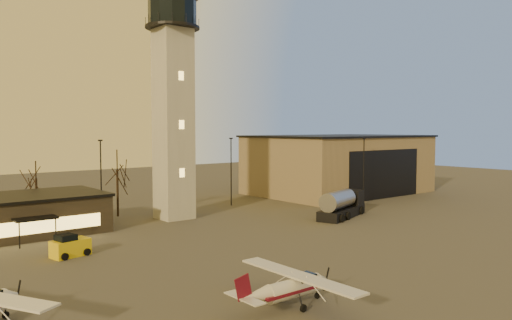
# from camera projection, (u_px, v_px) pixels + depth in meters

# --- Properties ---
(ground) EXTENTS (220.00, 220.00, 0.00)m
(ground) POSITION_uv_depth(u_px,v_px,m) (359.00, 269.00, 40.82)
(ground) COLOR #3B3836
(ground) RESTS_ON ground
(control_tower) EXTENTS (6.80, 6.80, 32.60)m
(control_tower) POSITION_uv_depth(u_px,v_px,m) (173.00, 90.00, 62.97)
(control_tower) COLOR #A29F9A
(control_tower) RESTS_ON ground
(hangar) EXTENTS (30.60, 20.60, 10.30)m
(hangar) POSITION_uv_depth(u_px,v_px,m) (339.00, 164.00, 89.48)
(hangar) COLOR #937B60
(hangar) RESTS_ON ground
(light_poles) EXTENTS (58.50, 12.25, 10.14)m
(light_poles) POSITION_uv_depth(u_px,v_px,m) (174.00, 176.00, 64.75)
(light_poles) COLOR black
(light_poles) RESTS_ON ground
(tree_row) EXTENTS (37.20, 9.20, 8.80)m
(tree_row) POSITION_uv_depth(u_px,v_px,m) (40.00, 173.00, 62.06)
(tree_row) COLOR black
(tree_row) RESTS_ON ground
(cessna_front) EXTENTS (8.20, 10.38, 2.87)m
(cessna_front) POSITION_uv_depth(u_px,v_px,m) (295.00, 291.00, 32.42)
(cessna_front) COLOR beige
(cessna_front) RESTS_ON ground
(fuel_truck) EXTENTS (10.06, 5.69, 3.59)m
(fuel_truck) POSITION_uv_depth(u_px,v_px,m) (342.00, 206.00, 64.70)
(fuel_truck) COLOR black
(fuel_truck) RESTS_ON ground
(service_cart) EXTENTS (3.53, 2.60, 2.06)m
(service_cart) POSITION_uv_depth(u_px,v_px,m) (70.00, 248.00, 44.89)
(service_cart) COLOR yellow
(service_cart) RESTS_ON ground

